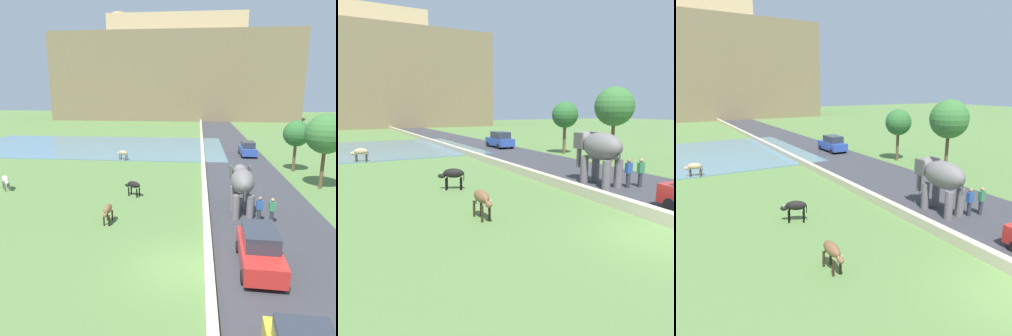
{
  "view_description": "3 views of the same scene",
  "coord_description": "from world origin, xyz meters",
  "views": [
    {
      "loc": [
        0.61,
        -12.57,
        7.68
      ],
      "look_at": [
        -1.75,
        12.02,
        1.61
      ],
      "focal_mm": 33.69,
      "sensor_mm": 36.0,
      "label": 1
    },
    {
      "loc": [
        -9.44,
        -6.89,
        4.24
      ],
      "look_at": [
        -1.59,
        8.25,
        1.17
      ],
      "focal_mm": 35.15,
      "sensor_mm": 36.0,
      "label": 2
    },
    {
      "loc": [
        -9.66,
        -5.18,
        6.8
      ],
      "look_at": [
        0.23,
        11.92,
        1.85
      ],
      "focal_mm": 33.84,
      "sensor_mm": 36.0,
      "label": 3
    }
  ],
  "objects": [
    {
      "name": "road_surface",
      "position": [
        5.0,
        20.0,
        0.03
      ],
      "size": [
        7.0,
        120.0,
        0.06
      ],
      "primitive_type": "cube",
      "color": "#38383D",
      "rests_on": "ground"
    },
    {
      "name": "barrier_wall",
      "position": [
        1.2,
        18.0,
        0.26
      ],
      "size": [
        0.4,
        110.0,
        0.52
      ],
      "primitive_type": "cube",
      "color": "beige",
      "rests_on": "ground"
    },
    {
      "name": "elephant",
      "position": [
        3.43,
        6.75,
        2.04
      ],
      "size": [
        1.42,
        3.47,
        2.99
      ],
      "color": "slate",
      "rests_on": "ground"
    },
    {
      "name": "person_beside_elephant",
      "position": [
        4.34,
        5.41,
        0.87
      ],
      "size": [
        0.36,
        0.22,
        1.63
      ],
      "color": "#33333D",
      "rests_on": "ground"
    },
    {
      "name": "person_trailing",
      "position": [
        5.03,
        5.2,
        0.87
      ],
      "size": [
        0.36,
        0.22,
        1.63
      ],
      "color": "#33333D",
      "rests_on": "ground"
    },
    {
      "name": "car_blue",
      "position": [
        6.58,
        25.43,
        0.9
      ],
      "size": [
        1.81,
        4.01,
        1.8
      ],
      "color": "#2D4CA8",
      "rests_on": "ground"
    },
    {
      "name": "cow_black",
      "position": [
        -4.11,
        9.53,
        0.84
      ],
      "size": [
        1.39,
        0.93,
        1.15
      ],
      "color": "black",
      "rests_on": "ground"
    },
    {
      "name": "cow_brown",
      "position": [
        -4.6,
        4.44,
        0.84
      ],
      "size": [
        0.46,
        1.39,
        1.15
      ],
      "color": "brown",
      "rests_on": "ground"
    },
    {
      "name": "cow_tan",
      "position": [
        -7.79,
        21.66,
        0.84
      ],
      "size": [
        1.42,
        0.79,
        1.15
      ],
      "color": "tan",
      "rests_on": "ground"
    },
    {
      "name": "tree_near",
      "position": [
        9.97,
        18.42,
        3.68
      ],
      "size": [
        2.48,
        2.48,
        4.95
      ],
      "color": "brown",
      "rests_on": "ground"
    },
    {
      "name": "tree_mid",
      "position": [
        10.5,
        12.76,
        4.42
      ],
      "size": [
        3.12,
        3.12,
        6.0
      ],
      "color": "brown",
      "rests_on": "ground"
    }
  ]
}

